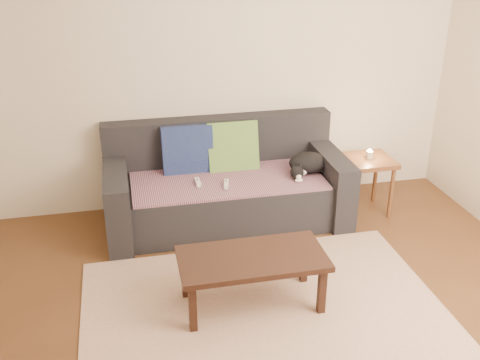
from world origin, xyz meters
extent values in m
plane|color=brown|center=(0.00, 0.00, 0.00)|extent=(4.50, 4.50, 0.00)
cube|color=beige|center=(0.00, 2.00, 1.30)|extent=(4.50, 0.04, 2.60)
cube|color=#232328|center=(0.00, 1.50, 0.21)|extent=(1.70, 0.78, 0.42)
cube|color=#232328|center=(0.00, 1.90, 0.65)|extent=(2.10, 0.18, 0.45)
cube|color=#232328|center=(-0.95, 1.50, 0.30)|extent=(0.20, 0.90, 0.60)
cube|color=#232328|center=(0.95, 1.50, 0.30)|extent=(0.20, 0.90, 0.60)
cube|color=#442648|center=(0.00, 1.48, 0.43)|extent=(1.66, 0.74, 0.02)
cube|color=#12144D|center=(-0.31, 1.74, 0.63)|extent=(0.45, 0.18, 0.46)
cube|color=#0C524D|center=(0.10, 1.74, 0.63)|extent=(0.46, 0.23, 0.47)
ellipsoid|color=black|center=(0.73, 1.47, 0.53)|extent=(0.37, 0.30, 0.18)
sphere|color=black|center=(0.59, 1.35, 0.50)|extent=(0.13, 0.13, 0.12)
sphere|color=white|center=(0.59, 1.30, 0.48)|extent=(0.06, 0.06, 0.05)
ellipsoid|color=black|center=(0.87, 1.40, 0.47)|extent=(0.14, 0.06, 0.04)
cube|color=white|center=(-0.04, 1.35, 0.46)|extent=(0.07, 0.15, 0.03)
cube|color=white|center=(-0.27, 1.44, 0.46)|extent=(0.04, 0.15, 0.03)
cube|color=brown|center=(1.30, 1.45, 0.51)|extent=(0.42, 0.42, 0.04)
cylinder|color=brown|center=(1.13, 1.28, 0.24)|extent=(0.04, 0.04, 0.49)
cylinder|color=brown|center=(1.47, 1.28, 0.24)|extent=(0.04, 0.04, 0.49)
cylinder|color=brown|center=(1.13, 1.62, 0.24)|extent=(0.04, 0.04, 0.49)
cylinder|color=brown|center=(1.47, 1.62, 0.24)|extent=(0.04, 0.04, 0.49)
cylinder|color=beige|center=(1.30, 1.45, 0.56)|extent=(0.06, 0.06, 0.07)
sphere|color=#FFBF59|center=(1.30, 1.45, 0.61)|extent=(0.02, 0.02, 0.02)
cube|color=tan|center=(0.00, 0.15, 0.01)|extent=(2.50, 1.80, 0.01)
cube|color=black|center=(-0.07, 0.28, 0.38)|extent=(1.01, 0.50, 0.04)
cube|color=black|center=(-0.51, 0.09, 0.18)|extent=(0.05, 0.05, 0.36)
cube|color=black|center=(0.38, 0.09, 0.18)|extent=(0.05, 0.05, 0.36)
cube|color=black|center=(-0.51, 0.47, 0.18)|extent=(0.05, 0.05, 0.36)
cube|color=black|center=(0.38, 0.47, 0.18)|extent=(0.05, 0.05, 0.36)
camera|label=1|loc=(-0.85, -2.88, 2.46)|focal=42.00mm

